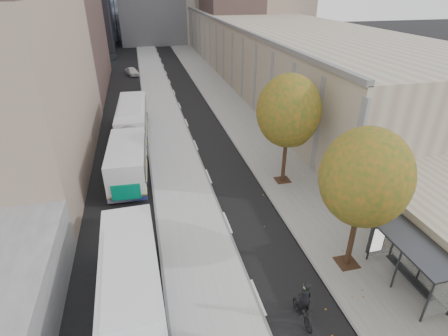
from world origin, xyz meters
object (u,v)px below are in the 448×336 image
object	(u,v)px
bus_shelter	(418,251)
bus_far	(131,134)
cyclist	(303,307)
distant_car	(132,72)

from	to	relation	value
bus_shelter	bus_far	xyz separation A→B (m)	(-12.94, 19.06, -0.59)
cyclist	distant_car	bearing A→B (deg)	95.08
bus_shelter	distant_car	world-z (taller)	bus_shelter
bus_far	distant_car	xyz separation A→B (m)	(0.21, 29.17, -0.97)
bus_shelter	cyclist	size ratio (longest dim) A/B	1.92
bus_far	cyclist	size ratio (longest dim) A/B	7.71
bus_shelter	bus_far	world-z (taller)	bus_far
bus_shelter	cyclist	distance (m)	6.09
bus_far	bus_shelter	bearing A→B (deg)	-53.26
cyclist	bus_shelter	bearing A→B (deg)	3.47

